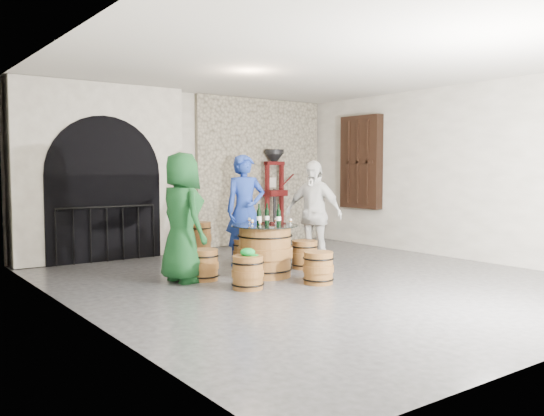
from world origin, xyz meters
TOP-DOWN VIEW (x-y plane):
  - ground at (0.00, 0.00)m, footprint 8.00×8.00m
  - wall_back at (0.00, 4.00)m, footprint 8.00×0.00m
  - wall_left at (-3.50, 0.00)m, footprint 0.00×8.00m
  - wall_right at (3.50, 0.00)m, footprint 0.00×8.00m
  - ceiling at (0.00, 0.00)m, footprint 8.00×8.00m
  - stone_facing_panel at (1.80, 3.94)m, footprint 3.20×0.12m
  - arched_opening at (-1.90, 3.74)m, footprint 3.10×0.60m
  - shuttered_window at (3.38, 2.40)m, footprint 0.23×1.10m
  - barrel_table at (-0.43, 0.62)m, footprint 1.04×1.04m
  - barrel_stool_left at (-1.35, 0.90)m, footprint 0.46×0.46m
  - barrel_stool_far at (-0.17, 1.55)m, footprint 0.46×0.46m
  - barrel_stool_right at (0.52, 0.81)m, footprint 0.46×0.46m
  - barrel_stool_near_right at (-0.13, -0.30)m, footprint 0.46×0.46m
  - barrel_stool_near_left at (-1.17, -0.00)m, footprint 0.46×0.46m
  - green_cap at (-1.16, -0.00)m, footprint 0.25×0.21m
  - person_green at (-1.66, 0.99)m, footprint 0.63×0.95m
  - person_blue at (-0.15, 1.59)m, footprint 0.78×0.61m
  - person_white at (0.73, 0.85)m, footprint 0.79×1.14m
  - wine_bottle_left at (-0.49, 0.70)m, footprint 0.08×0.08m
  - wine_bottle_center at (-0.27, 0.48)m, footprint 0.08×0.08m
  - wine_bottle_right at (-0.34, 0.68)m, footprint 0.08×0.08m
  - tasting_glass_a at (-0.66, 0.42)m, footprint 0.05×0.05m
  - tasting_glass_b at (-0.20, 0.65)m, footprint 0.05×0.05m
  - tasting_glass_c at (-0.53, 0.90)m, footprint 0.05×0.05m
  - tasting_glass_d at (-0.13, 0.94)m, footprint 0.05×0.05m
  - tasting_glass_e at (-0.11, 0.38)m, footprint 0.05×0.05m
  - tasting_glass_f at (-0.68, 0.60)m, footprint 0.05×0.05m
  - side_barrel at (-0.04, 3.38)m, footprint 0.46×0.46m
  - corking_press at (2.00, 3.67)m, footprint 0.88×0.53m
  - control_box at (2.05, 3.86)m, footprint 0.18×0.10m

SIDE VIEW (x-z plane):
  - ground at x=0.00m, z-range 0.00..0.00m
  - barrel_stool_left at x=-1.35m, z-range 0.00..0.46m
  - barrel_stool_far at x=-0.17m, z-range 0.00..0.46m
  - barrel_stool_right at x=0.52m, z-range 0.00..0.46m
  - barrel_stool_near_right at x=-0.13m, z-range 0.00..0.46m
  - barrel_stool_near_left at x=-1.17m, z-range 0.00..0.46m
  - side_barrel at x=-0.04m, z-range 0.00..0.61m
  - barrel_table at x=-0.43m, z-range 0.00..0.79m
  - green_cap at x=-1.16m, z-range 0.45..0.57m
  - tasting_glass_a at x=-0.66m, z-range 0.80..0.89m
  - tasting_glass_b at x=-0.20m, z-range 0.80..0.89m
  - tasting_glass_c at x=-0.53m, z-range 0.80..0.89m
  - tasting_glass_d at x=-0.13m, z-range 0.80..0.89m
  - tasting_glass_e at x=-0.11m, z-range 0.80..0.89m
  - tasting_glass_f at x=-0.68m, z-range 0.80..0.89m
  - person_white at x=0.73m, z-range 0.00..1.80m
  - wine_bottle_left at x=-0.49m, z-range 0.77..1.09m
  - wine_bottle_center at x=-0.27m, z-range 0.77..1.09m
  - wine_bottle_right at x=-0.34m, z-range 0.77..1.09m
  - person_blue at x=-0.15m, z-range 0.00..1.90m
  - person_green at x=-1.66m, z-range 0.00..1.90m
  - corking_press at x=2.00m, z-range 0.17..2.25m
  - control_box at x=2.05m, z-range 1.24..1.46m
  - arched_opening at x=-1.90m, z-range -0.01..3.18m
  - wall_back at x=0.00m, z-range -2.40..5.60m
  - wall_left at x=-3.50m, z-range -2.40..5.60m
  - wall_right at x=3.50m, z-range -2.40..5.60m
  - stone_facing_panel at x=1.80m, z-range 0.01..3.19m
  - shuttered_window at x=3.38m, z-range 0.80..2.80m
  - ceiling at x=0.00m, z-range 3.20..3.20m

